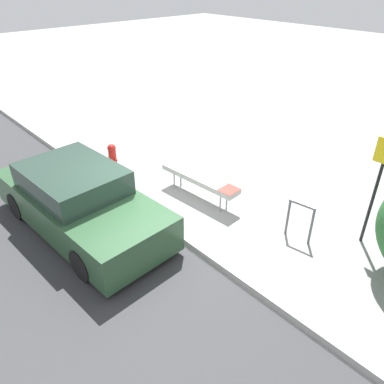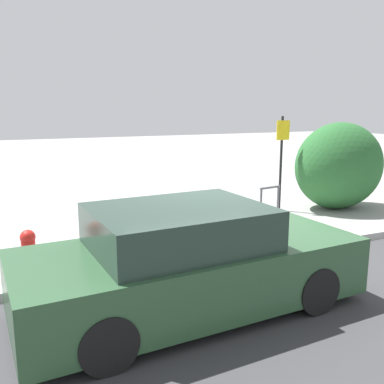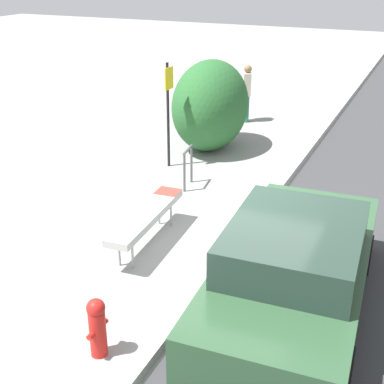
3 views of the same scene
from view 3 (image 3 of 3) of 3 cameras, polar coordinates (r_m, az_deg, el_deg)
The scene contains 9 objects.
ground_plane at distance 8.51m, azimuth 3.94°, elevation -6.68°, with size 60.00×60.00×0.00m, color gray.
curb at distance 8.47m, azimuth 3.95°, elevation -6.30°, with size 60.00×0.20×0.13m.
bench at distance 8.58m, azimuth -4.88°, elevation -2.54°, with size 2.14×0.55×0.59m.
bike_rack at distance 10.75m, azimuth -0.44°, elevation 3.05°, with size 0.55×0.13×0.83m.
sign_post at distance 11.63m, azimuth -2.54°, elevation 9.19°, with size 0.36×0.08×2.30m.
fire_hydrant at distance 6.44m, azimuth -10.07°, elevation -13.85°, with size 0.36×0.22×0.77m.
shrub_hedge at distance 12.87m, azimuth 1.99°, elevation 9.20°, with size 2.39×1.71×2.15m.
pedestrian at distance 15.31m, azimuth 5.89°, elevation 10.60°, with size 0.41×0.32×1.60m.
parked_car_near at distance 7.03m, azimuth 10.84°, elevation -8.26°, with size 4.34×1.97×1.35m.
Camera 3 is at (-6.90, -2.50, 4.29)m, focal length 50.00 mm.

